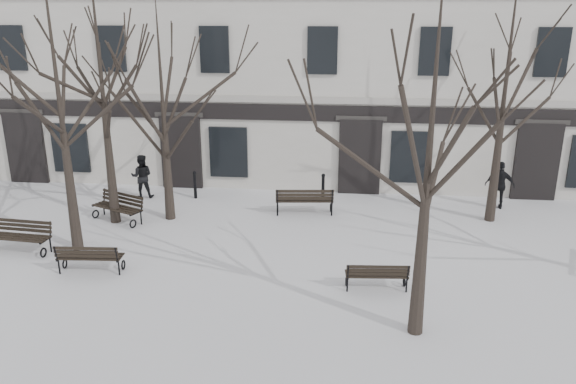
# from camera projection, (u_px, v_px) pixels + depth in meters

# --- Properties ---
(ground) EXTENTS (100.00, 100.00, 0.00)m
(ground) POSITION_uv_depth(u_px,v_px,m) (227.00, 283.00, 14.75)
(ground) COLOR white
(ground) RESTS_ON ground
(building) EXTENTS (40.40, 10.20, 11.40)m
(building) POSITION_uv_depth(u_px,v_px,m) (284.00, 39.00, 25.25)
(building) COLOR beige
(building) RESTS_ON ground
(tree_1) EXTENTS (5.91, 5.91, 8.45)m
(tree_1) POSITION_uv_depth(u_px,v_px,m) (55.00, 70.00, 15.20)
(tree_1) COLOR black
(tree_1) RESTS_ON ground
(tree_2) EXTENTS (5.28, 5.28, 7.54)m
(tree_2) POSITION_uv_depth(u_px,v_px,m) (432.00, 123.00, 11.05)
(tree_2) COLOR black
(tree_2) RESTS_ON ground
(tree_4) EXTENTS (6.14, 6.14, 8.77)m
(tree_4) POSITION_uv_depth(u_px,v_px,m) (99.00, 55.00, 17.24)
(tree_4) COLOR black
(tree_4) RESTS_ON ground
(tree_5) EXTENTS (5.00, 5.00, 7.14)m
(tree_5) POSITION_uv_depth(u_px,v_px,m) (161.00, 87.00, 17.86)
(tree_5) COLOR black
(tree_5) RESTS_ON ground
(tree_6) EXTENTS (5.85, 5.85, 8.35)m
(tree_6) POSITION_uv_depth(u_px,v_px,m) (508.00, 64.00, 17.45)
(tree_6) COLOR black
(tree_6) RESTS_ON ground
(bench_0) EXTENTS (1.90, 0.82, 0.94)m
(bench_0) POSITION_uv_depth(u_px,v_px,m) (20.00, 235.00, 16.50)
(bench_0) COLOR black
(bench_0) RESTS_ON ground
(bench_1) EXTENTS (1.77, 0.75, 0.87)m
(bench_1) POSITION_uv_depth(u_px,v_px,m) (89.00, 257.00, 15.17)
(bench_1) COLOR black
(bench_1) RESTS_ON ground
(bench_2) EXTENTS (1.62, 0.71, 0.80)m
(bench_2) POSITION_uv_depth(u_px,v_px,m) (377.00, 275.00, 14.25)
(bench_2) COLOR black
(bench_2) RESTS_ON ground
(bench_3) EXTENTS (1.96, 1.38, 0.94)m
(bench_3) POSITION_uv_depth(u_px,v_px,m) (119.00, 206.00, 18.90)
(bench_3) COLOR black
(bench_3) RESTS_ON ground
(bench_4) EXTENTS (2.05, 0.93, 1.00)m
(bench_4) POSITION_uv_depth(u_px,v_px,m) (305.00, 200.00, 19.45)
(bench_4) COLOR black
(bench_4) RESTS_ON ground
(bollard_a) EXTENTS (0.14, 0.14, 1.06)m
(bollard_a) POSITION_uv_depth(u_px,v_px,m) (195.00, 184.00, 21.11)
(bollard_a) COLOR black
(bollard_a) RESTS_ON ground
(bollard_b) EXTENTS (0.14, 0.14, 1.09)m
(bollard_b) POSITION_uv_depth(u_px,v_px,m) (323.00, 187.00, 20.72)
(bollard_b) COLOR black
(bollard_b) RESTS_ON ground
(pedestrian_b) EXTENTS (0.92, 0.78, 1.67)m
(pedestrian_b) POSITION_uv_depth(u_px,v_px,m) (144.00, 197.00, 21.40)
(pedestrian_b) COLOR black
(pedestrian_b) RESTS_ON ground
(pedestrian_c) EXTENTS (1.07, 0.61, 1.72)m
(pedestrian_c) POSITION_uv_depth(u_px,v_px,m) (497.00, 208.00, 20.26)
(pedestrian_c) COLOR black
(pedestrian_c) RESTS_ON ground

